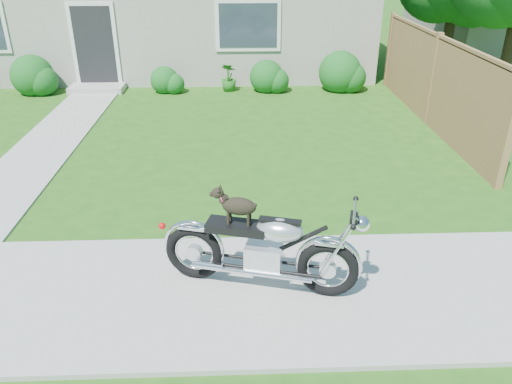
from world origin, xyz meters
TOP-DOWN VIEW (x-y plane):
  - ground at (0.00, 0.00)m, footprint 80.00×80.00m
  - sidewalk at (0.00, 0.00)m, footprint 24.00×2.20m
  - walkway at (-1.50, 5.00)m, footprint 1.20×8.00m
  - fence at (6.30, 5.75)m, footprint 0.12×6.62m
  - shrub_row at (0.73, 8.50)m, footprint 10.53×1.11m
  - potted_plant_right at (1.98, 8.55)m, footprint 0.54×0.54m
  - motorcycle_with_dog at (2.44, 0.05)m, footprint 2.18×0.87m

SIDE VIEW (x-z plane):
  - ground at x=0.00m, z-range 0.00..0.00m
  - walkway at x=-1.50m, z-range 0.00..0.03m
  - sidewalk at x=0.00m, z-range 0.00..0.04m
  - potted_plant_right at x=1.98m, z-range 0.00..0.72m
  - shrub_row at x=0.73m, z-range -0.14..0.98m
  - motorcycle_with_dog at x=2.44m, z-range -0.03..1.14m
  - fence at x=6.30m, z-range -0.01..1.89m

